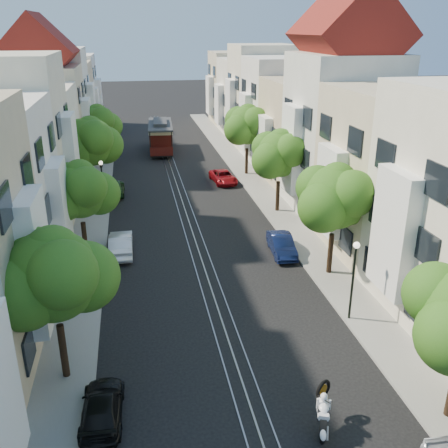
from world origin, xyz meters
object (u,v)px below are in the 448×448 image
tree_e_b (336,199)px  parked_car_w_far (115,187)px  tree_w_b (81,192)px  lamp_east (354,269)px  parked_car_e_mid (282,245)px  parked_car_e_far (223,177)px  sportbike_rider (323,410)px  tree_e_d (248,126)px  lamp_west (102,179)px  cable_car (161,135)px  tree_w_d (98,124)px  parked_car_w_near (102,407)px  tree_w_c (91,143)px  tree_e_c (280,155)px  parked_car_w_mid (121,244)px  tree_w_a (55,277)px

tree_e_b → parked_car_w_far: size_ratio=1.66×
tree_w_b → lamp_east: bearing=-36.6°
parked_car_e_mid → parked_car_e_far: (-0.83, 16.37, -0.05)m
sportbike_rider → parked_car_e_mid: 15.29m
tree_e_d → lamp_west: 16.39m
lamp_west → parked_car_e_mid: bearing=-40.3°
cable_car → parked_car_e_far: bearing=-67.7°
tree_w_d → lamp_east: size_ratio=1.57×
sportbike_rider → lamp_west: bearing=128.7°
parked_car_w_near → parked_car_w_far: 27.42m
parked_car_e_mid → tree_w_c: bearing=138.0°
tree_e_c → tree_w_d: (-14.40, 16.00, 0.00)m
tree_e_d → lamp_east: bearing=-92.0°
tree_e_c → lamp_west: (-13.56, 2.02, -1.75)m
tree_e_c → parked_car_w_mid: tree_e_c is taller
cable_car → tree_e_d: bearing=-53.3°
parked_car_e_mid → parked_car_w_far: 18.07m
tree_e_b → parked_car_e_far: (-2.86, 19.62, -4.16)m
cable_car → parked_car_e_mid: 30.98m
tree_w_c → lamp_east: (13.44, -20.98, -2.22)m
tree_w_a → tree_w_d: size_ratio=1.03×
tree_e_b → sportbike_rider: size_ratio=3.62×
sportbike_rider → parked_car_e_far: sportbike_rider is taller
tree_e_d → parked_car_e_far: bearing=-140.3°
tree_w_b → parked_car_w_near: bearing=-84.0°
tree_w_a → parked_car_w_mid: size_ratio=1.60×
parked_car_e_mid → parked_car_w_far: (-10.83, 14.46, 0.06)m
tree_w_b → tree_w_c: 11.02m
tree_e_d → tree_w_d: size_ratio=1.05×
tree_w_a → parked_car_w_near: size_ratio=1.78×
parked_car_w_far → tree_w_b: bearing=83.5°
tree_e_d → tree_w_a: tree_e_d is taller
tree_e_b → tree_w_a: 16.01m
tree_e_c → lamp_east: bearing=-93.4°
parked_car_w_near → tree_w_d: bearing=-85.5°
parked_car_w_near → tree_w_c: bearing=-84.5°
tree_w_d → lamp_east: bearing=-67.2°
parked_car_w_near → tree_e_d: bearing=-110.0°
tree_w_b → lamp_east: (13.44, -9.98, -1.55)m
tree_e_b → lamp_west: bearing=136.2°
tree_w_a → parked_car_w_far: size_ratio=1.66×
tree_w_a → tree_w_b: (-0.00, 12.00, -0.34)m
tree_e_c → parked_car_w_far: bearing=152.5°
tree_e_c → tree_w_a: tree_w_a is taller
parked_car_w_near → parked_car_w_mid: bearing=-90.2°
lamp_west → cable_car: 21.46m
tree_e_d → parked_car_w_near: bearing=-112.1°
tree_w_c → parked_car_e_mid: tree_w_c is taller
cable_car → tree_e_c: bearing=-68.0°
tree_w_d → parked_car_e_mid: 27.07m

